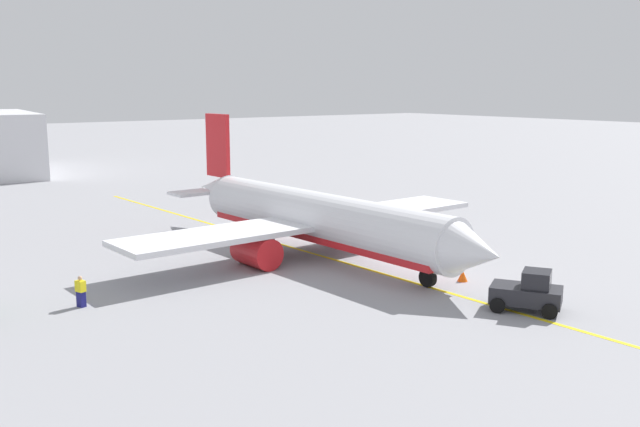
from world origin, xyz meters
name	(u,v)px	position (x,y,z in m)	size (l,w,h in m)	color
ground_plane	(320,256)	(0.00, 0.00, 0.00)	(400.00, 400.00, 0.00)	#939399
airplane	(315,219)	(-0.52, -0.02, 2.56)	(31.72, 28.73, 9.47)	white
pushback_tug	(528,292)	(16.44, 1.44, 1.01)	(4.12, 3.72, 2.20)	#232328
refueling_worker	(81,292)	(1.76, -17.26, 0.82)	(0.60, 0.50, 1.71)	navy
safety_cone_nose	(463,276)	(10.49, 3.01, 0.35)	(0.62, 0.62, 0.69)	#F2590F
taxi_line_marking	(320,256)	(0.00, 0.00, 0.01)	(70.74, 0.30, 0.01)	yellow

